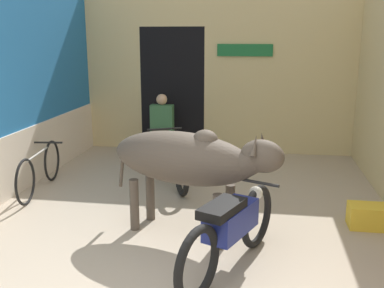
{
  "coord_description": "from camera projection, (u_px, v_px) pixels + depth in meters",
  "views": [
    {
      "loc": [
        0.91,
        -3.14,
        2.27
      ],
      "look_at": [
        0.0,
        2.52,
        0.88
      ],
      "focal_mm": 42.0,
      "sensor_mm": 36.0,
      "label": 1
    }
  ],
  "objects": [
    {
      "name": "plastic_stool",
      "position": [
        149.0,
        144.0,
        8.71
      ],
      "size": [
        0.29,
        0.29,
        0.42
      ],
      "color": "#DB6093",
      "rests_on": "ground_plane"
    },
    {
      "name": "motorcycle_near",
      "position": [
        231.0,
        227.0,
        4.36
      ],
      "size": [
        0.88,
        1.81,
        0.8
      ],
      "color": "black",
      "rests_on": "ground_plane"
    },
    {
      "name": "motorcycle_far",
      "position": [
        172.0,
        155.0,
        7.03
      ],
      "size": [
        0.92,
        1.81,
        0.78
      ],
      "color": "black",
      "rests_on": "ground_plane"
    },
    {
      "name": "shopkeeper_seated",
      "position": [
        162.0,
        124.0,
        8.58
      ],
      "size": [
        0.43,
        0.33,
        1.19
      ],
      "color": "brown",
      "rests_on": "ground_plane"
    },
    {
      "name": "cow",
      "position": [
        188.0,
        160.0,
        5.05
      ],
      "size": [
        2.1,
        1.15,
        1.3
      ],
      "color": "#4C4238",
      "rests_on": "ground_plane"
    },
    {
      "name": "wall_left_shopfront",
      "position": [
        8.0,
        86.0,
        6.41
      ],
      "size": [
        0.25,
        5.6,
        3.23
      ],
      "color": "#236BAD",
      "rests_on": "ground_plane"
    },
    {
      "name": "bicycle",
      "position": [
        40.0,
        170.0,
        6.64
      ],
      "size": [
        0.44,
        1.71,
        0.66
      ],
      "color": "black",
      "rests_on": "ground_plane"
    },
    {
      "name": "crate",
      "position": [
        367.0,
        216.0,
        5.42
      ],
      "size": [
        0.44,
        0.32,
        0.28
      ],
      "color": "gold",
      "rests_on": "ground_plane"
    },
    {
      "name": "wall_back_with_doorway",
      "position": [
        200.0,
        77.0,
        9.05
      ],
      "size": [
        5.25,
        0.93,
        3.23
      ],
      "color": "#D1BC84",
      "rests_on": "ground_plane"
    }
  ]
}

